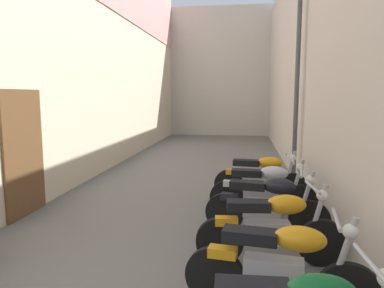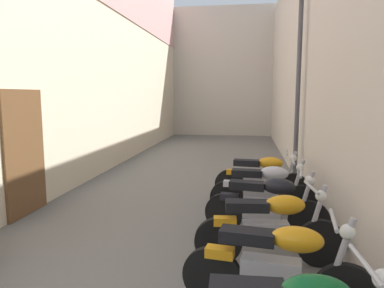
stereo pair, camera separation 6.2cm
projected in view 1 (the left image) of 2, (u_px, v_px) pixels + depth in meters
name	position (u px, v px, depth m)	size (l,w,h in m)	color
ground_plane	(184.00, 193.00, 7.69)	(34.68, 34.68, 0.00)	#66635E
building_left	(93.00, 20.00, 9.44)	(0.45, 18.68, 8.08)	beige
building_right	(306.00, 54.00, 8.84)	(0.45, 18.68, 6.25)	beige
building_far_end	(221.00, 73.00, 19.34)	(8.09, 2.00, 6.58)	beige
motorcycle_third	(280.00, 265.00, 3.39)	(1.84, 0.58, 1.04)	black
motorcycle_fourth	(272.00, 226.00, 4.39)	(1.85, 0.58, 1.04)	black
motorcycle_fifth	(267.00, 204.00, 5.31)	(1.84, 0.58, 1.04)	black
motorcycle_sixth	(263.00, 188.00, 6.17)	(1.85, 0.58, 1.04)	black
motorcycle_seventh	(261.00, 176.00, 7.09)	(1.85, 0.58, 1.04)	black
street_lamp	(293.00, 74.00, 7.83)	(0.79, 0.18, 4.36)	#47474C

